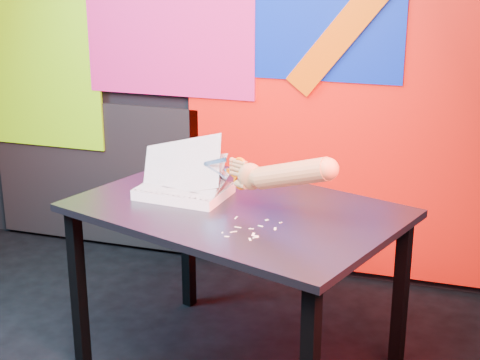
% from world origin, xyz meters
% --- Properties ---
extents(room, '(3.01, 3.01, 2.71)m').
position_xyz_m(room, '(0.00, 0.00, 1.35)').
color(room, black).
rests_on(room, ground).
extents(backdrop, '(2.88, 0.05, 2.08)m').
position_xyz_m(backdrop, '(0.06, 1.46, 0.96)').
color(backdrop, red).
rests_on(backdrop, ground).
extents(work_table, '(1.44, 1.18, 0.75)m').
position_xyz_m(work_table, '(0.46, 0.42, 0.66)').
color(work_table, black).
rests_on(work_table, ground).
extents(printout_stack, '(0.40, 0.29, 0.27)m').
position_xyz_m(printout_stack, '(0.21, 0.48, 0.78)').
color(printout_stack, white).
rests_on(printout_stack, work_table).
extents(scissors, '(0.22, 0.10, 0.13)m').
position_xyz_m(scissors, '(0.46, 0.43, 0.89)').
color(scissors, '#A0A8B7').
rests_on(scissors, printout_stack).
extents(hand_forearm, '(0.45, 0.24, 0.20)m').
position_xyz_m(hand_forearm, '(0.68, 0.33, 0.94)').
color(hand_forearm, '#9E6634').
rests_on(hand_forearm, work_table).
extents(paper_clippings, '(0.18, 0.22, 0.00)m').
position_xyz_m(paper_clippings, '(0.59, 0.20, 0.75)').
color(paper_clippings, silver).
rests_on(paper_clippings, work_table).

